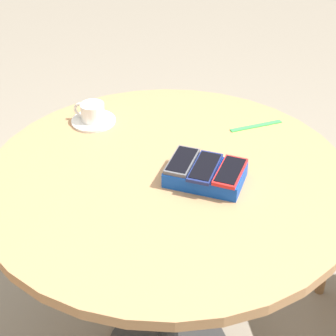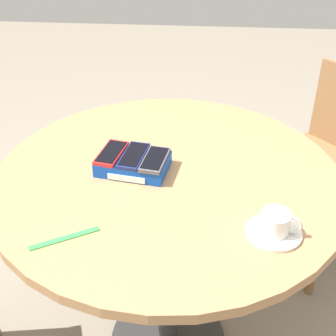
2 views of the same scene
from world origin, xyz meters
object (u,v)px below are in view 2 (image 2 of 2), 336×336
Objects in this scene: phone_gray at (155,160)px; coffee_cup at (276,222)px; lanyard_strap at (65,238)px; phone_navy at (134,156)px; round_table at (168,206)px; chair_near_window at (327,164)px; saucer at (273,232)px; phone_box at (133,164)px; phone_red at (111,153)px.

phone_gray is 0.40m from coffee_cup.
coffee_cup is 0.51m from lanyard_strap.
coffee_cup is at bearing -33.87° from phone_navy.
round_table is 6.72× the size of phone_navy.
chair_near_window is (0.35, 0.83, -0.35)m from coffee_cup.
phone_navy is 0.18× the size of chair_near_window.
saucer reaches higher than lanyard_strap.
coffee_cup is at bearing -112.89° from chair_near_window.
chair_near_window is (0.73, 0.57, -0.34)m from phone_box.
saucer is at bearing -36.95° from phone_gray.
phone_box is at bearing -11.16° from phone_red.
phone_box is 0.46m from saucer.
phone_gray is at bearing -138.62° from chair_near_window.
phone_box is (-0.10, 0.01, 0.14)m from round_table.
phone_red is at bearing 149.36° from saucer.
lanyard_strap reaches higher than round_table.
phone_navy is (-0.10, 0.02, 0.17)m from round_table.
coffee_cup is at bearing -30.54° from phone_red.
phone_box is at bearing 146.70° from coffee_cup.
chair_near_window reaches higher than phone_box.
chair_near_window is at bearing 45.95° from lanyard_strap.
phone_gray is (0.06, -0.02, 0.00)m from phone_navy.
chair_near_window is at bearing 66.94° from saucer.
lanyard_strap is at bearing -173.34° from saucer.
phone_navy is 0.99m from chair_near_window.
phone_box is 2.16× the size of coffee_cup.
saucer is (0.32, -0.24, -0.04)m from phone_gray.
chair_near_window is at bearing 67.11° from coffee_cup.
phone_box is 0.26× the size of chair_near_window.
coffee_cup reaches higher than phone_navy.
phone_navy is 0.34m from lanyard_strap.
round_table is at bearing 139.37° from saucer.
round_table is 1.22× the size of chair_near_window.
phone_box is 0.07m from phone_red.
coffee_cup reaches higher than round_table.
phone_navy is at bearing 68.36° from lanyard_strap.
chair_near_window reaches higher than phone_red.
saucer is 0.51m from lanyard_strap.
phone_box is 1.27× the size of lanyard_strap.
round_table is at bearing -7.34° from phone_box.
phone_box reaches higher than saucer.
phone_gray is 0.40m from saucer.
phone_red is at bearing 168.84° from phone_box.
chair_near_window is (0.73, 0.57, -0.36)m from phone_navy.
coffee_cup is 0.96m from chair_near_window.
round_table is 0.88m from chair_near_window.
phone_navy reaches higher than phone_box.
phone_box is at bearing -111.77° from phone_navy.
saucer is at bearing -113.06° from chair_near_window.
saucer is at bearing -30.64° from phone_red.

